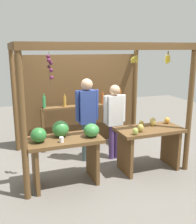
{
  "coord_description": "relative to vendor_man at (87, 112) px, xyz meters",
  "views": [
    {
      "loc": [
        -1.73,
        -4.92,
        2.3
      ],
      "look_at": [
        0.0,
        -0.21,
        1.07
      ],
      "focal_mm": 42.53,
      "sensor_mm": 36.0,
      "label": 1
    }
  ],
  "objects": [
    {
      "name": "fruit_counter_left",
      "position": [
        -0.65,
        -0.79,
        -0.33
      ],
      "size": [
        1.26,
        0.64,
        1.1
      ],
      "color": "brown",
      "rests_on": "ground"
    },
    {
      "name": "vendor_woman",
      "position": [
        0.56,
        -0.09,
        -0.1
      ],
      "size": [
        0.48,
        0.21,
        1.57
      ],
      "rotation": [
        0.0,
        0.0,
        0.03
      ],
      "color": "#533972",
      "rests_on": "ground"
    },
    {
      "name": "fruit_counter_right",
      "position": [
        0.97,
        -0.78,
        -0.43
      ],
      "size": [
        1.24,
        0.64,
        0.96
      ],
      "color": "brown",
      "rests_on": "ground"
    },
    {
      "name": "bottle_shelf_unit",
      "position": [
        0.19,
        0.8,
        -0.25
      ],
      "size": [
        1.98,
        0.22,
        1.36
      ],
      "color": "brown",
      "rests_on": "ground"
    },
    {
      "name": "vendor_man",
      "position": [
        0.0,
        0.0,
        0.0
      ],
      "size": [
        0.48,
        0.23,
        1.7
      ],
      "rotation": [
        0.0,
        0.0,
        0.11
      ],
      "color": "#3E504E",
      "rests_on": "ground"
    },
    {
      "name": "market_stall",
      "position": [
        0.16,
        0.49,
        0.36
      ],
      "size": [
        3.08,
        2.23,
        2.37
      ],
      "color": "brown",
      "rests_on": "ground"
    },
    {
      "name": "ground_plane",
      "position": [
        0.16,
        0.01,
        -1.03
      ],
      "size": [
        12.0,
        12.0,
        0.0
      ],
      "primitive_type": "plane",
      "color": "slate",
      "rests_on": "ground"
    }
  ]
}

